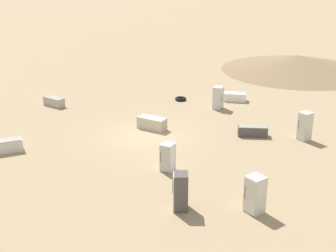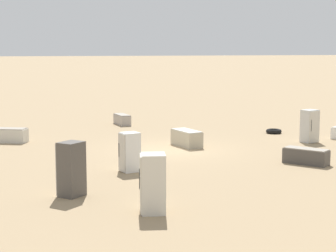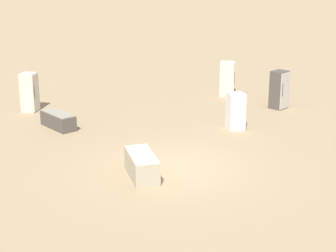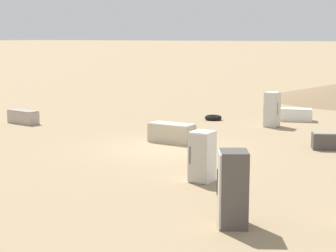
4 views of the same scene
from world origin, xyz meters
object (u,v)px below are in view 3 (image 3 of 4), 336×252
Objects in this scene: discarded_fridge_0 at (279,90)px; discarded_fridge_7 at (236,111)px; discarded_fridge_1 at (142,165)px; discarded_fridge_4 at (29,92)px; discarded_fridge_9 at (227,79)px; discarded_fridge_5 at (58,120)px.

discarded_fridge_0 is 3.78m from discarded_fridge_7.
discarded_fridge_4 is at bearing -70.32° from discarded_fridge_1.
discarded_fridge_9 is at bearing 119.27° from discarded_fridge_4.
discarded_fridge_1 is at bearing 8.54° from discarded_fridge_0.
discarded_fridge_4 is at bearing -64.09° from discarded_fridge_9.
discarded_fridge_1 is 1.10× the size of discarded_fridge_9.
discarded_fridge_7 reaches higher than discarded_fridge_1.
discarded_fridge_5 is 1.27× the size of discarded_fridge_7.
discarded_fridge_5 is at bearing -107.08° from discarded_fridge_7.
discarded_fridge_0 reaches higher than discarded_fridge_7.
discarded_fridge_5 is at bearing -45.40° from discarded_fridge_9.
discarded_fridge_9 is at bearing -4.27° from discarded_fridge_5.
discarded_fridge_9 is (-9.11, -0.38, -0.02)m from discarded_fridge_4.
discarded_fridge_5 is 8.76m from discarded_fridge_9.
discarded_fridge_4 is 2.97m from discarded_fridge_5.
discarded_fridge_0 is at bearing -22.98° from discarded_fridge_5.
discarded_fridge_9 is (1.36, -2.75, -0.02)m from discarded_fridge_0.
discarded_fridge_7 reaches higher than discarded_fridge_5.
discarded_fridge_4 reaches higher than discarded_fridge_7.
discarded_fridge_5 is at bearing -28.27° from discarded_fridge_0.
discarded_fridge_1 is 5.91m from discarded_fridge_7.
discarded_fridge_7 is 0.88× the size of discarded_fridge_9.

